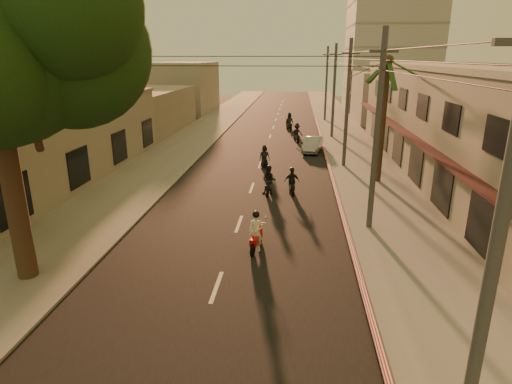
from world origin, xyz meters
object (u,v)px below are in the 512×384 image
at_px(broadleaf_tree, 0,33).
at_px(scooter_far_b, 297,133).
at_px(parked_car, 313,145).
at_px(scooter_red, 256,233).
at_px(scooter_mid_a, 269,181).
at_px(scooter_far_a, 264,157).
at_px(palm_tree, 388,68).
at_px(scooter_far_c, 289,122).
at_px(scooter_mid_b, 292,182).

distance_m(broadleaf_tree, scooter_far_b, 29.70).
height_order(scooter_far_b, parked_car, scooter_far_b).
xyz_separation_m(scooter_red, scooter_mid_a, (0.03, 7.75, 0.01)).
height_order(broadleaf_tree, scooter_far_a, broadleaf_tree).
xyz_separation_m(palm_tree, scooter_far_b, (-5.29, 13.29, -6.31)).
relative_size(palm_tree, parked_car, 2.06).
distance_m(scooter_far_a, scooter_far_c, 16.89).
bearing_deg(scooter_far_c, palm_tree, -89.96).
relative_size(scooter_far_b, parked_car, 0.46).
bearing_deg(scooter_far_c, scooter_red, -108.29).
bearing_deg(parked_car, broadleaf_tree, -105.11).
bearing_deg(scooter_far_b, parked_car, -86.33).
relative_size(broadleaf_tree, scooter_red, 6.72).
distance_m(broadleaf_tree, scooter_mid_a, 15.32).
relative_size(broadleaf_tree, scooter_far_b, 6.61).
height_order(broadleaf_tree, scooter_mid_a, broadleaf_tree).
height_order(scooter_far_a, scooter_far_b, scooter_far_b).
xyz_separation_m(broadleaf_tree, scooter_mid_a, (7.75, 10.75, -7.68)).
height_order(scooter_red, scooter_mid_a, scooter_red).
relative_size(scooter_red, scooter_mid_a, 1.00).
height_order(broadleaf_tree, palm_tree, broadleaf_tree).
bearing_deg(broadleaf_tree, scooter_far_a, 67.84).
relative_size(scooter_mid_b, scooter_far_a, 0.97).
distance_m(scooter_mid_b, scooter_far_c, 23.01).
xyz_separation_m(broadleaf_tree, scooter_mid_b, (9.09, 10.99, -7.75)).
relative_size(scooter_far_a, scooter_far_b, 0.92).
bearing_deg(scooter_far_c, scooter_mid_a, -108.68).
height_order(scooter_mid_a, scooter_far_b, scooter_far_b).
relative_size(broadleaf_tree, scooter_mid_a, 6.73).
bearing_deg(scooter_far_b, broadleaf_tree, -123.01).
distance_m(scooter_mid_a, scooter_far_c, 23.26).
bearing_deg(scooter_red, scooter_mid_a, 98.27).
distance_m(parked_car, scooter_far_c, 11.32).
height_order(palm_tree, scooter_mid_b, palm_tree).
xyz_separation_m(scooter_mid_b, parked_car, (1.59, 11.90, -0.10)).
distance_m(scooter_red, scooter_mid_b, 8.12).
bearing_deg(scooter_red, scooter_far_c, 97.12).
bearing_deg(scooter_far_c, broadleaf_tree, -120.90).
relative_size(broadleaf_tree, parked_car, 3.03).
distance_m(palm_tree, scooter_far_a, 10.48).
relative_size(scooter_mid_a, scooter_mid_b, 1.10).
relative_size(scooter_red, scooter_far_a, 1.07).
height_order(scooter_far_a, scooter_far_c, scooter_far_c).
height_order(broadleaf_tree, scooter_mid_b, broadleaf_tree).
height_order(broadleaf_tree, scooter_far_c, broadleaf_tree).
xyz_separation_m(palm_tree, scooter_far_c, (-6.14, 20.14, -6.26)).
height_order(palm_tree, scooter_far_c, palm_tree).
bearing_deg(broadleaf_tree, scooter_mid_a, 54.19).
bearing_deg(scooter_red, scooter_far_a, 101.43).
xyz_separation_m(parked_car, scooter_far_c, (-2.21, 11.10, 0.26)).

